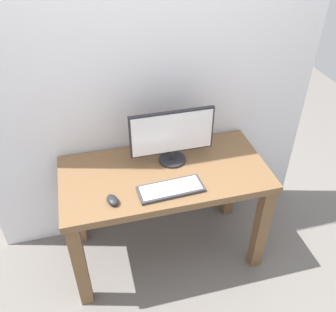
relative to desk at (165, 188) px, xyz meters
name	(u,v)px	position (x,y,z in m)	size (l,w,h in m)	color
ground_plane	(165,249)	(0.00, 0.00, -0.64)	(6.00, 6.00, 0.00)	slate
wall_back	(149,41)	(0.00, 0.37, 0.86)	(2.35, 0.04, 3.00)	silver
desk	(165,188)	(0.00, 0.00, 0.00)	(1.33, 0.66, 0.78)	brown
monitor	(172,135)	(0.08, 0.11, 0.34)	(0.55, 0.18, 0.37)	#232328
keyboard_primary	(171,189)	(-0.01, -0.18, 0.15)	(0.40, 0.17, 0.02)	#333338
mouse	(112,200)	(-0.36, -0.20, 0.16)	(0.06, 0.10, 0.04)	#232328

